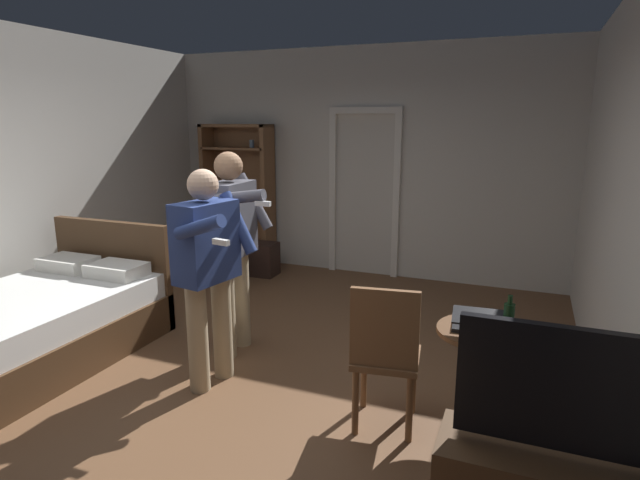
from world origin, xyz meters
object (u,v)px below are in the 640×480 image
(side_table, at_px, (481,364))
(laptop, at_px, (479,323))
(bottle_on_table, at_px, (508,320))
(person_blue_shirt, at_px, (208,263))
(suitcase_dark, at_px, (221,268))
(bed, at_px, (40,322))
(bookshelf, at_px, (239,189))
(person_striped_shirt, at_px, (232,238))
(wooden_chair, at_px, (385,352))
(suitcase_small, at_px, (256,258))

(side_table, bearing_deg, laptop, -121.70)
(laptop, bearing_deg, bottle_on_table, -12.51)
(person_blue_shirt, bearing_deg, laptop, 1.97)
(suitcase_dark, bearing_deg, laptop, -35.31)
(bed, xyz_separation_m, side_table, (3.56, 0.26, 0.16))
(bookshelf, relative_size, side_table, 2.74)
(person_striped_shirt, bearing_deg, side_table, -12.39)
(suitcase_dark, bearing_deg, person_blue_shirt, -61.09)
(bottle_on_table, distance_m, person_striped_shirt, 2.29)
(bed, bearing_deg, laptop, 3.53)
(laptop, distance_m, suitcase_dark, 3.89)
(wooden_chair, xyz_separation_m, person_blue_shirt, (-1.38, 0.11, 0.41))
(laptop, height_order, wooden_chair, wooden_chair)
(suitcase_dark, bearing_deg, wooden_chair, -42.56)
(bed, distance_m, person_blue_shirt, 1.75)
(side_table, xyz_separation_m, laptop, (-0.03, -0.04, 0.29))
(bookshelf, bearing_deg, person_blue_shirt, -63.12)
(laptop, bearing_deg, bookshelf, 138.94)
(bookshelf, relative_size, wooden_chair, 1.94)
(person_striped_shirt, bearing_deg, bottle_on_table, -13.60)
(bed, xyz_separation_m, person_blue_shirt, (1.62, 0.15, 0.65))
(side_table, xyz_separation_m, suitcase_dark, (-3.25, 2.06, -0.28))
(bed, height_order, wooden_chair, bed)
(suitcase_dark, bearing_deg, suitcase_small, 64.45)
(bookshelf, height_order, side_table, bookshelf)
(bookshelf, relative_size, suitcase_dark, 4.02)
(bed, height_order, person_blue_shirt, person_blue_shirt)
(person_striped_shirt, xyz_separation_m, suitcase_small, (-0.96, 2.10, -0.80))
(bookshelf, height_order, wooden_chair, bookshelf)
(wooden_chair, relative_size, suitcase_dark, 2.07)
(side_table, distance_m, suitcase_dark, 3.86)
(wooden_chair, height_order, person_blue_shirt, person_blue_shirt)
(person_blue_shirt, xyz_separation_m, suitcase_dark, (-1.31, 2.17, -0.76))
(suitcase_dark, bearing_deg, person_striped_shirt, -56.00)
(side_table, xyz_separation_m, person_striped_shirt, (-2.08, 0.46, 0.54))
(side_table, relative_size, person_blue_shirt, 0.43)
(bottle_on_table, bearing_deg, wooden_chair, -168.66)
(bed, xyz_separation_m, wooden_chair, (2.99, 0.04, 0.24))
(bed, distance_m, bookshelf, 3.34)
(bookshelf, xyz_separation_m, bottle_on_table, (3.66, -3.08, -0.23))
(laptop, relative_size, bottle_on_table, 1.32)
(person_blue_shirt, xyz_separation_m, person_striped_shirt, (-0.14, 0.57, 0.06))
(bed, xyz_separation_m, bottle_on_table, (3.70, 0.18, 0.51))
(bed, relative_size, laptop, 5.65)
(person_blue_shirt, bearing_deg, bottle_on_table, 0.80)
(suitcase_small, bearing_deg, wooden_chair, -49.38)
(bookshelf, relative_size, bottle_on_table, 7.19)
(bed, height_order, bottle_on_table, bed)
(bottle_on_table, relative_size, person_blue_shirt, 0.16)
(bed, height_order, laptop, bed)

